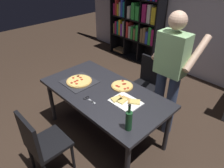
# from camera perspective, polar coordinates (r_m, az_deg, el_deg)

# --- Properties ---
(ground_plane) EXTENTS (12.00, 12.00, 0.00)m
(ground_plane) POSITION_cam_1_polar(r_m,az_deg,el_deg) (3.22, -1.98, -13.17)
(ground_plane) COLOR #38281E
(back_wall) EXTENTS (6.40, 0.10, 2.80)m
(back_wall) POSITION_cam_1_polar(r_m,az_deg,el_deg) (4.52, 24.27, 18.17)
(back_wall) COLOR #BCB7C6
(back_wall) RESTS_ON ground_plane
(dining_table) EXTENTS (1.74, 0.92, 0.75)m
(dining_table) POSITION_cam_1_polar(r_m,az_deg,el_deg) (2.78, -2.23, -3.27)
(dining_table) COLOR #232328
(dining_table) RESTS_ON ground_plane
(chair_near_camera) EXTENTS (0.42, 0.42, 0.90)m
(chair_near_camera) POSITION_cam_1_polar(r_m,az_deg,el_deg) (2.52, -18.90, -14.87)
(chair_near_camera) COLOR black
(chair_near_camera) RESTS_ON ground_plane
(chair_far_side) EXTENTS (0.42, 0.42, 0.90)m
(chair_far_side) POSITION_cam_1_polar(r_m,az_deg,el_deg) (3.46, 9.52, 0.80)
(chair_far_side) COLOR black
(chair_far_side) RESTS_ON ground_plane
(bookshelf) EXTENTS (1.40, 0.35, 1.95)m
(bookshelf) POSITION_cam_1_polar(r_m,az_deg,el_deg) (5.16, 6.95, 17.28)
(bookshelf) COLOR black
(bookshelf) RESTS_ON ground_plane
(person_serving_pizza) EXTENTS (0.55, 0.54, 1.75)m
(person_serving_pizza) POSITION_cam_1_polar(r_m,az_deg,el_deg) (2.83, 15.67, 3.79)
(person_serving_pizza) COLOR #38476B
(person_serving_pizza) RESTS_ON ground_plane
(pepperoni_pizza_on_tray) EXTENTS (0.41, 0.41, 0.04)m
(pepperoni_pizza_on_tray) POSITION_cam_1_polar(r_m,az_deg,el_deg) (2.96, -8.97, 0.71)
(pepperoni_pizza_on_tray) COLOR #2D2D33
(pepperoni_pizza_on_tray) RESTS_ON dining_table
(pizza_slices_on_towel) EXTENTS (0.36, 0.28, 0.03)m
(pizza_slices_on_towel) POSITION_cam_1_polar(r_m,az_deg,el_deg) (2.55, 3.65, -4.67)
(pizza_slices_on_towel) COLOR white
(pizza_slices_on_towel) RESTS_ON dining_table
(wine_bottle) EXTENTS (0.07, 0.07, 0.32)m
(wine_bottle) POSITION_cam_1_polar(r_m,az_deg,el_deg) (2.12, 4.62, -9.86)
(wine_bottle) COLOR #194723
(wine_bottle) RESTS_ON dining_table
(kitchen_scissors) EXTENTS (0.19, 0.09, 0.01)m
(kitchen_scissors) POSITION_cam_1_polar(r_m,az_deg,el_deg) (2.60, -6.50, -4.12)
(kitchen_scissors) COLOR silver
(kitchen_scissors) RESTS_ON dining_table
(second_pizza_plain) EXTENTS (0.29, 0.29, 0.03)m
(second_pizza_plain) POSITION_cam_1_polar(r_m,az_deg,el_deg) (2.83, 2.79, -0.53)
(second_pizza_plain) COLOR tan
(second_pizza_plain) RESTS_ON dining_table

